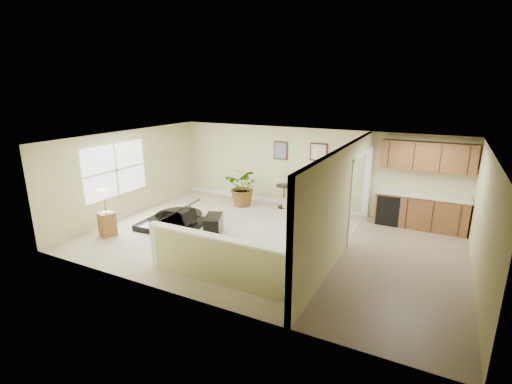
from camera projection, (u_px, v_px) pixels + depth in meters
The scene contains 20 objects.
floor at pixel (267, 241), 9.25m from camera, with size 9.00×9.00×0.00m, color #B4A88C.
back_wall at pixel (309, 169), 11.47m from camera, with size 9.00×0.04×2.50m, color beige.
front_wall at pixel (192, 236), 6.34m from camera, with size 9.00×0.04×2.50m, color beige.
left_wall at pixel (129, 173), 10.88m from camera, with size 0.04×6.00×2.50m, color beige.
right_wall at pixel (484, 223), 6.93m from camera, with size 0.04×6.00×2.50m, color beige.
ceiling at pixel (267, 141), 8.56m from camera, with size 9.00×6.00×0.04m, color silver.
kitchen_vinyl at pixel (400, 268), 7.87m from camera, with size 2.70×6.00×0.01m, color gray.
interior_partition at pixel (344, 201), 8.34m from camera, with size 0.18×5.99×2.50m.
pony_half_wall at pixel (219, 259), 7.11m from camera, with size 3.42×0.22×1.00m.
left_window at pixel (115, 170), 10.39m from camera, with size 0.05×2.15×1.45m, color white.
wall_art_left at pixel (281, 151), 11.73m from camera, with size 0.48×0.04×0.58m.
wall_mirror at pixel (319, 152), 11.16m from camera, with size 0.55×0.04×0.55m.
kitchen_cabinets at pixel (418, 196), 9.95m from camera, with size 2.36×0.65×2.33m.
piano at pixel (173, 204), 10.13m from camera, with size 1.93×2.00×1.49m.
piano_bench at pixel (214, 226), 9.53m from camera, with size 0.39×0.78×0.52m, color black.
loveseat at pixel (311, 201), 11.37m from camera, with size 1.72×1.24×0.85m.
accent_table at pixel (284, 193), 11.63m from camera, with size 0.51×0.51×0.74m.
palm_plant at pixel (244, 187), 11.82m from camera, with size 1.24×1.11×1.25m.
small_plant at pixel (334, 212), 10.68m from camera, with size 0.32×0.32×0.53m.
lamp_stand at pixel (106, 216), 9.43m from camera, with size 0.46×0.46×1.23m.
Camera 1 is at (3.67, -7.73, 3.72)m, focal length 26.00 mm.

